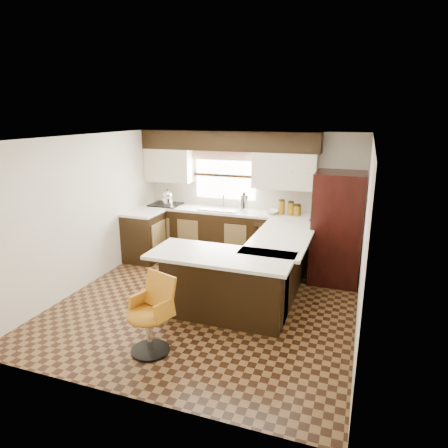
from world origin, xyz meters
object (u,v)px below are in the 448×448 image
at_px(peninsula_long, 278,266).
at_px(peninsula_return, 224,287).
at_px(refrigerator, 337,228).
at_px(bar_chair, 149,316).

distance_m(peninsula_long, peninsula_return, 1.11).
bearing_deg(peninsula_return, peninsula_long, 61.70).
height_order(refrigerator, bar_chair, refrigerator).
xyz_separation_m(peninsula_long, peninsula_return, (-0.53, -0.97, 0.00)).
xyz_separation_m(peninsula_return, bar_chair, (-0.54, -1.08, 0.01)).
height_order(peninsula_return, refrigerator, refrigerator).
relative_size(peninsula_return, bar_chair, 1.77).
xyz_separation_m(peninsula_long, refrigerator, (0.79, 0.82, 0.46)).
bearing_deg(peninsula_return, bar_chair, -116.68).
distance_m(peninsula_return, bar_chair, 1.21).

